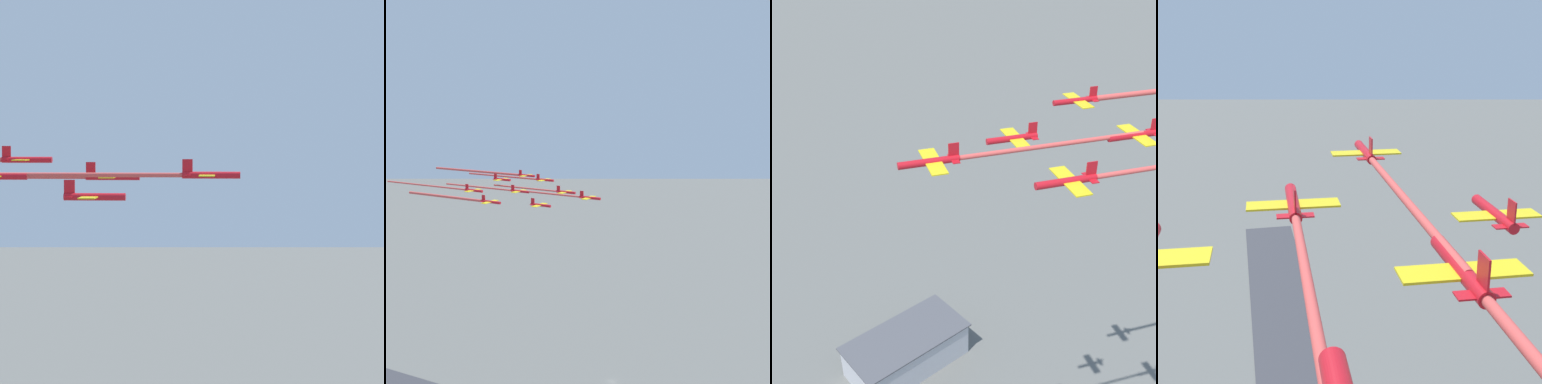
% 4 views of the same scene
% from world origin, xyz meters
% --- Properties ---
extents(jet_0, '(8.97, 8.75, 3.05)m').
position_xyz_m(jet_0, '(8.00, 58.91, 112.04)').
color(jet_0, red).
extents(jet_1, '(8.97, 8.75, 3.05)m').
position_xyz_m(jet_1, '(19.57, 43.15, 111.34)').
color(jet_1, red).
extents(jet_2, '(8.97, 8.75, 3.05)m').
position_xyz_m(jet_2, '(27.40, 61.37, 109.20)').
color(jet_2, red).
extents(jet_4, '(8.97, 8.75, 3.05)m').
position_xyz_m(jet_4, '(38.97, 45.61, 111.80)').
color(jet_4, red).
extents(smoke_trail_0, '(28.59, 12.83, 0.74)m').
position_xyz_m(smoke_trail_0, '(25.98, 51.19, 112.00)').
color(smoke_trail_0, '#D84C47').
extents(smoke_trail_1, '(31.31, 14.00, 0.74)m').
position_xyz_m(smoke_trail_1, '(38.92, 34.84, 111.30)').
color(smoke_trail_1, '#D84C47').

